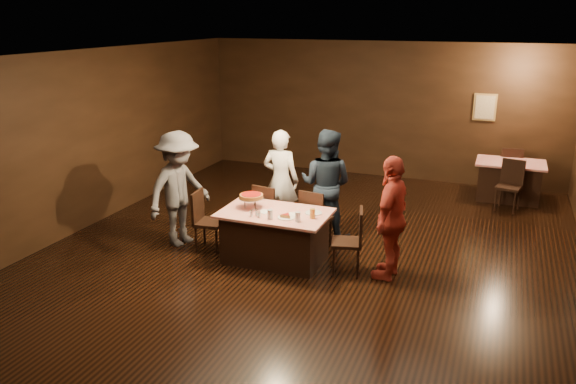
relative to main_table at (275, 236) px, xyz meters
The scene contains 22 objects.
room 1.81m from the main_table, 25.35° to the left, with size 10.00×10.04×3.02m.
main_table is the anchor object (origin of this frame).
back_table 5.44m from the main_table, 53.70° to the left, with size 1.30×0.90×0.77m, color #A30A0F.
chair_far_left 0.85m from the main_table, 118.07° to the left, with size 0.42×0.42×0.95m, color black.
chair_far_right 0.85m from the main_table, 61.93° to the left, with size 0.42×0.42×0.95m, color black.
chair_end_left 1.10m from the main_table, behind, with size 0.42×0.42×0.95m, color black.
chair_end_right 1.10m from the main_table, ahead, with size 0.42×0.42×0.95m, color black.
chair_back_near 4.90m from the main_table, 48.84° to the left, with size 0.42×0.42×0.95m, color black.
chair_back_far 5.94m from the main_table, 57.13° to the left, with size 0.42×0.42×0.95m, color black.
diner_white_jacket 1.41m from the main_table, 108.10° to the left, with size 0.63×0.42×1.74m, color white.
diner_navy_hoodie 1.35m from the main_table, 70.67° to the left, with size 0.88×0.69×1.82m, color black.
diner_grey_knit 1.74m from the main_table, behind, with size 1.19×0.68×1.84m, color #57565B.
diner_red_shirt 1.77m from the main_table, ahead, with size 1.03×0.43×1.76m, color #AF3629.
pizza_stand 0.70m from the main_table, behind, with size 0.38×0.38×0.22m.
plate_with_slice 0.51m from the main_table, 35.75° to the right, with size 0.25×0.25×0.06m.
plate_empty 0.69m from the main_table, 15.26° to the left, with size 0.25×0.25×0.01m, color white.
glass_front_left 0.55m from the main_table, 80.54° to the right, with size 0.08×0.08×0.14m, color silver.
glass_front_right 0.69m from the main_table, 29.05° to the right, with size 0.08×0.08×0.14m, color silver.
glass_amber 0.75m from the main_table, ahead, with size 0.08×0.08×0.14m, color #BF7F26.
condiments 0.55m from the main_table, 122.43° to the right, with size 0.17×0.10×0.09m.
napkin_center 0.49m from the main_table, ahead, with size 0.16×0.16×0.01m, color white.
napkin_left 0.42m from the main_table, 161.57° to the right, with size 0.16×0.16×0.01m, color white.
Camera 1 is at (2.58, -7.36, 3.55)m, focal length 35.00 mm.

